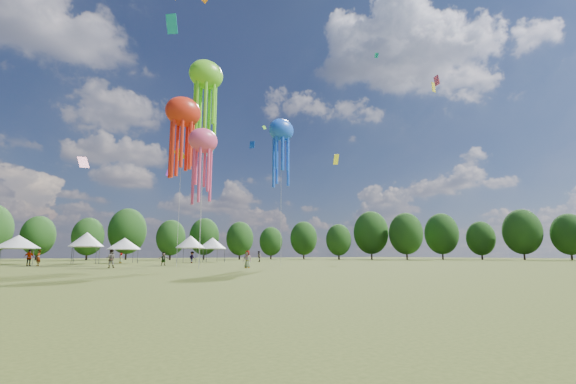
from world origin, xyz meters
TOP-DOWN VIEW (x-y plane):
  - ground at (0.00, 0.00)m, footprint 300.00×300.00m
  - spectator_near at (-8.89, 32.39)m, footprint 1.03×0.89m
  - spectators_far at (0.74, 45.49)m, footprint 35.03×34.81m
  - festival_tents at (-2.76, 55.01)m, footprint 33.88×9.00m
  - show_kites at (-8.23, 37.67)m, footprint 37.25×23.54m
  - small_kites at (0.74, 42.77)m, footprint 72.02×48.68m
  - treeline at (-3.87, 62.51)m, footprint 201.57×95.24m

SIDE VIEW (x-z plane):
  - ground at x=0.00m, z-range 0.00..0.00m
  - spectators_far at x=0.74m, z-range -0.07..1.86m
  - spectator_near at x=-8.89m, z-range 0.00..1.81m
  - festival_tents at x=-2.76m, z-range 1.00..5.46m
  - treeline at x=-3.87m, z-range -0.17..13.26m
  - show_kites at x=-8.23m, z-range 5.02..31.28m
  - small_kites at x=0.74m, z-range 7.27..52.56m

